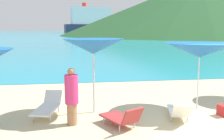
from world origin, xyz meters
TOP-DOWN VIEW (x-y plane):
  - ground_plane at (0.00, 10.00)m, footprint 50.00×100.00m
  - ocean_water at (0.00, 226.70)m, footprint 650.00×440.00m
  - headland_hill at (50.70, 103.86)m, footprint 122.63×122.63m
  - umbrella_2 at (-3.37, 2.04)m, footprint 2.02×2.02m
  - umbrella_3 at (0.14, 1.95)m, footprint 2.46×2.46m
  - lounge_chair_3 at (-0.92, 0.99)m, footprint 0.88×1.57m
  - lounge_chair_5 at (-4.83, 1.98)m, footprint 0.90×1.64m
  - lounge_chair_7 at (-2.71, 0.63)m, footprint 1.12×1.42m
  - beachgoer_0 at (-4.07, 1.04)m, footprint 0.38×0.38m
  - cruise_ship at (8.36, 197.06)m, footprint 41.92×17.57m

SIDE VIEW (x-z plane):
  - ground_plane at x=0.00m, z-range -0.30..0.00m
  - ocean_water at x=0.00m, z-range 0.00..0.02m
  - lounge_chair_3 at x=-0.92m, z-range -0.06..0.60m
  - lounge_chair_7 at x=-2.71m, z-range -0.05..0.62m
  - lounge_chair_5 at x=-4.83m, z-range -0.03..0.61m
  - beachgoer_0 at x=-4.07m, z-range 0.03..1.66m
  - umbrella_3 at x=0.14m, z-range 0.87..3.11m
  - umbrella_2 at x=-3.37m, z-range 0.95..3.34m
  - cruise_ship at x=8.36m, z-range -2.53..20.22m
  - headland_hill at x=50.70m, z-range 0.00..24.38m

